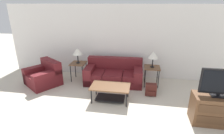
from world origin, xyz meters
TOP-DOWN VIEW (x-y plane):
  - wall_back at (0.00, 4.15)m, footprint 8.40×0.06m
  - couch at (-0.02, 3.47)m, footprint 1.96×1.01m
  - armchair at (-2.34, 2.93)m, footprint 1.38×1.36m
  - coffee_table at (0.07, 2.25)m, footprint 1.08×0.63m
  - side_table_left at (-1.29, 3.46)m, footprint 0.51×0.52m
  - side_table_right at (1.26, 3.46)m, footprint 0.51×0.52m
  - table_lamp_left at (-1.29, 3.46)m, footprint 0.33×0.33m
  - table_lamp_right at (1.26, 3.46)m, footprint 0.33×0.33m
  - tv_console at (2.59, 1.68)m, footprint 0.99×0.52m
  - television at (2.59, 1.68)m, footprint 0.85×0.20m
  - backpack at (1.22, 2.75)m, footprint 0.33×0.27m

SIDE VIEW (x-z plane):
  - backpack at x=1.22m, z-range 0.00..0.36m
  - armchair at x=-2.34m, z-range -0.12..0.68m
  - couch at x=-0.02m, z-range -0.12..0.70m
  - coffee_table at x=0.07m, z-range 0.11..0.56m
  - tv_console at x=2.59m, z-range 0.00..0.69m
  - side_table_left at x=-1.29m, z-range 0.25..0.90m
  - side_table_right at x=1.26m, z-range 0.25..0.90m
  - television at x=2.59m, z-range 0.70..1.35m
  - table_lamp_left at x=-1.29m, z-range 0.79..1.32m
  - table_lamp_right at x=1.26m, z-range 0.79..1.32m
  - wall_back at x=0.00m, z-range 0.00..2.60m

